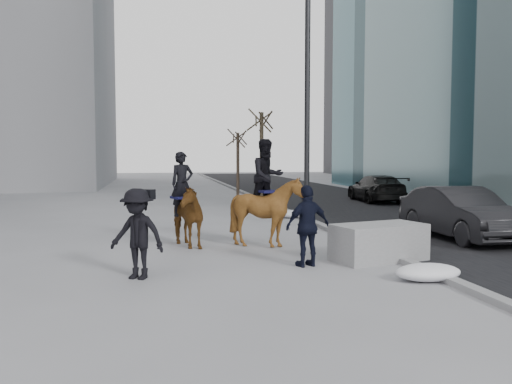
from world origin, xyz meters
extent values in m
plane|color=gray|center=(0.00, 0.00, 0.00)|extent=(120.00, 120.00, 0.00)
cube|color=black|center=(7.00, 10.00, 0.01)|extent=(8.00, 90.00, 0.01)
cube|color=gray|center=(3.00, 10.00, 0.06)|extent=(0.25, 90.00, 0.12)
cube|color=gray|center=(2.57, -0.17, 0.42)|extent=(2.28, 1.54, 0.83)
imported|color=black|center=(6.14, 2.36, 0.74)|extent=(1.63, 4.53, 1.48)
imported|color=black|center=(8.69, 14.20, 0.68)|extent=(2.24, 4.82, 1.36)
imported|color=#4F2C0F|center=(-1.69, 2.54, 0.81)|extent=(1.47, 2.10, 1.62)
imported|color=black|center=(-1.69, 2.69, 1.63)|extent=(0.72, 0.59, 1.69)
cube|color=#11113E|center=(-1.69, 2.69, 1.28)|extent=(0.64, 0.69, 0.06)
imported|color=#4E2B0F|center=(0.48, 2.04, 0.92)|extent=(1.91, 2.03, 1.84)
imported|color=black|center=(0.48, 2.19, 1.85)|extent=(1.11, 0.97, 1.92)
cube|color=black|center=(0.48, 2.19, 1.44)|extent=(0.62, 0.68, 0.06)
imported|color=black|center=(0.80, -0.50, 0.88)|extent=(1.10, 0.67, 1.75)
cylinder|color=orange|center=(0.75, 0.05, 1.15)|extent=(0.04, 0.18, 0.07)
imported|color=black|center=(-2.75, -1.01, 0.88)|extent=(1.31, 1.13, 1.75)
cube|color=black|center=(-2.60, -0.76, 1.62)|extent=(0.42, 0.37, 0.20)
cylinder|color=black|center=(2.60, 5.81, 4.50)|extent=(0.18, 0.18, 9.00)
ellipsoid|color=white|center=(2.70, -2.20, 0.16)|extent=(1.28, 0.81, 0.33)
ellipsoid|color=white|center=(2.70, 13.29, 0.15)|extent=(1.17, 0.74, 0.30)
ellipsoid|color=white|center=(2.70, 8.23, 0.15)|extent=(1.16, 0.73, 0.29)
camera|label=1|loc=(-2.43, -11.59, 2.41)|focal=38.00mm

